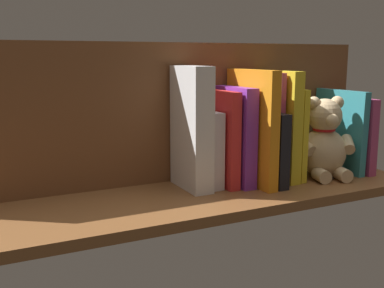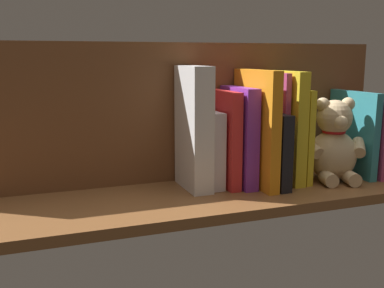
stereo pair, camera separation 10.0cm
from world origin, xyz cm
name	(u,v)px [view 1 (the left image)]	position (x,y,z in cm)	size (l,w,h in cm)	color
ground_plane	(192,199)	(0.00, 0.00, -1.10)	(109.14, 29.30, 2.20)	brown
shelf_back_panel	(169,113)	(0.00, -12.40, 16.45)	(109.14, 1.50, 32.89)	brown
book_0	(348,134)	(-47.03, -2.22, 9.62)	(2.43, 18.05, 19.24)	#B23F72
book_1	(340,131)	(-44.28, -2.51, 10.57)	(1.97, 17.48, 21.14)	teal
teddy_bear	(324,142)	(-35.98, 0.99, 8.86)	(15.81, 14.84, 20.13)	#D1B284
book_2	(286,133)	(-27.59, -3.52, 11.05)	(1.58, 15.45, 22.09)	yellow
book_3	(277,125)	(-24.81, -3.31, 13.16)	(2.87, 15.88, 26.33)	yellow
book_4	(266,126)	(-22.16, -4.44, 12.99)	(1.34, 13.63, 25.97)	#B23F72
book_5	(262,146)	(-19.56, -2.02, 8.57)	(2.75, 18.45, 17.14)	black
book_6	(251,127)	(-16.37, -1.91, 13.38)	(2.53, 18.68, 26.76)	orange
book_7	(234,136)	(-12.97, -3.80, 11.40)	(3.18, 14.89, 22.80)	purple
book_8	(221,138)	(-9.55, -4.27, 11.02)	(2.55, 13.95, 22.04)	red
book_9	(207,148)	(-6.31, -5.17, 8.73)	(2.82, 12.17, 17.47)	silver
dictionary_thick_white	(191,128)	(-2.04, -4.41, 13.83)	(4.62, 13.47, 27.66)	white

